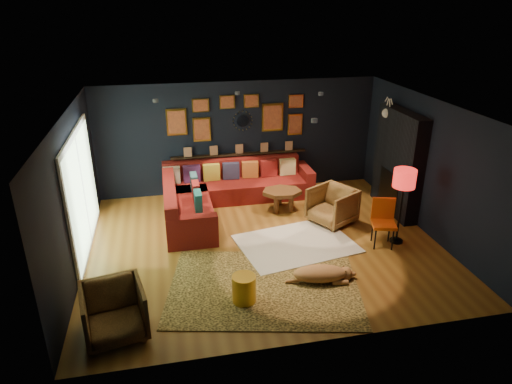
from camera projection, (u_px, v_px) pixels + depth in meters
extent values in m
plane|color=brown|center=(264.00, 244.00, 8.66)|extent=(6.50, 6.50, 0.00)
plane|color=black|center=(239.00, 138.00, 10.62)|extent=(6.50, 0.00, 6.50)
plane|color=black|center=(313.00, 260.00, 5.67)|extent=(6.50, 0.00, 6.50)
plane|color=black|center=(73.00, 195.00, 7.54)|extent=(0.00, 5.50, 5.50)
plane|color=black|center=(429.00, 168.00, 8.76)|extent=(0.00, 5.50, 5.50)
plane|color=silver|center=(265.00, 108.00, 7.64)|extent=(6.50, 6.50, 0.00)
cube|color=maroon|center=(234.00, 189.00, 10.57)|extent=(3.20, 0.95, 0.42)
cube|color=maroon|center=(232.00, 167.00, 10.72)|extent=(3.20, 0.24, 0.46)
cube|color=maroon|center=(305.00, 180.00, 10.84)|extent=(0.22, 0.95, 0.64)
cube|color=maroon|center=(189.00, 214.00, 9.36)|extent=(0.95, 2.20, 0.42)
cube|color=maroon|center=(170.00, 197.00, 9.13)|extent=(0.24, 2.20, 0.46)
cube|color=maroon|center=(192.00, 232.00, 8.42)|extent=(0.95, 0.22, 0.64)
cube|color=beige|center=(172.00, 175.00, 10.28)|extent=(0.38, 0.14, 0.38)
cube|color=#52275B|center=(192.00, 174.00, 10.36)|extent=(0.38, 0.14, 0.38)
cube|color=gold|center=(212.00, 172.00, 10.45)|extent=(0.38, 0.14, 0.38)
cube|color=#2E2D4B|center=(231.00, 171.00, 10.53)|extent=(0.38, 0.14, 0.38)
cube|color=#BA6327|center=(250.00, 169.00, 10.61)|extent=(0.38, 0.14, 0.38)
cube|color=maroon|center=(269.00, 168.00, 10.70)|extent=(0.38, 0.14, 0.38)
cube|color=#D2C37E|center=(287.00, 167.00, 10.78)|extent=(0.38, 0.14, 0.38)
cube|color=#295361|center=(194.00, 183.00, 9.87)|extent=(0.14, 0.38, 0.38)
cube|color=maroon|center=(196.00, 191.00, 9.42)|extent=(0.14, 0.38, 0.38)
cube|color=#1B6C6B|center=(198.00, 201.00, 8.97)|extent=(0.14, 0.38, 0.38)
cube|color=black|center=(239.00, 154.00, 10.71)|extent=(3.20, 0.12, 0.04)
cube|color=gold|center=(177.00, 122.00, 10.16)|extent=(0.45, 0.03, 0.60)
cube|color=#AF562C|center=(177.00, 122.00, 10.14)|extent=(0.38, 0.01, 0.51)
cube|color=gold|center=(202.00, 130.00, 10.34)|extent=(0.40, 0.03, 0.55)
cube|color=#AF562C|center=(202.00, 130.00, 10.32)|extent=(0.34, 0.01, 0.47)
cube|color=gold|center=(201.00, 105.00, 10.12)|extent=(0.38, 0.03, 0.30)
cube|color=#AF562C|center=(201.00, 106.00, 10.11)|extent=(0.32, 0.01, 0.25)
cube|color=gold|center=(272.00, 117.00, 10.57)|extent=(0.50, 0.03, 0.65)
cube|color=#AF562C|center=(273.00, 117.00, 10.55)|extent=(0.42, 0.01, 0.55)
cube|color=gold|center=(295.00, 124.00, 10.75)|extent=(0.35, 0.03, 0.50)
cube|color=#AF562C|center=(295.00, 125.00, 10.73)|extent=(0.30, 0.01, 0.42)
cube|color=gold|center=(296.00, 101.00, 10.53)|extent=(0.35, 0.03, 0.30)
cube|color=#AF562C|center=(296.00, 101.00, 10.52)|extent=(0.30, 0.01, 0.25)
cube|color=gold|center=(227.00, 102.00, 10.21)|extent=(0.35, 0.03, 0.30)
cube|color=#AF562C|center=(227.00, 102.00, 10.20)|extent=(0.30, 0.01, 0.25)
cube|color=gold|center=(251.00, 101.00, 10.32)|extent=(0.35, 0.03, 0.30)
cube|color=#AF562C|center=(251.00, 101.00, 10.30)|extent=(0.30, 0.01, 0.25)
cylinder|color=silver|center=(243.00, 121.00, 10.46)|extent=(0.28, 0.03, 0.28)
cone|color=gold|center=(252.00, 120.00, 10.50)|extent=(0.03, 0.16, 0.03)
cone|color=gold|center=(251.00, 117.00, 10.46)|extent=(0.04, 0.16, 0.04)
cone|color=gold|center=(249.00, 114.00, 10.43)|extent=(0.04, 0.16, 0.04)
cone|color=gold|center=(246.00, 112.00, 10.39)|extent=(0.04, 0.16, 0.04)
cone|color=gold|center=(243.00, 111.00, 10.37)|extent=(0.03, 0.16, 0.03)
cone|color=gold|center=(239.00, 112.00, 10.36)|extent=(0.04, 0.16, 0.04)
cone|color=gold|center=(236.00, 115.00, 10.37)|extent=(0.04, 0.16, 0.04)
cone|color=gold|center=(234.00, 118.00, 10.39)|extent=(0.04, 0.16, 0.04)
cone|color=gold|center=(233.00, 121.00, 10.42)|extent=(0.03, 0.16, 0.03)
cone|color=gold|center=(234.00, 125.00, 10.45)|extent=(0.04, 0.16, 0.04)
cone|color=gold|center=(236.00, 128.00, 10.49)|extent=(0.04, 0.16, 0.04)
cone|color=gold|center=(239.00, 130.00, 10.52)|extent=(0.04, 0.16, 0.04)
cone|color=gold|center=(243.00, 130.00, 10.54)|extent=(0.03, 0.16, 0.03)
cone|color=gold|center=(246.00, 129.00, 10.55)|extent=(0.04, 0.16, 0.04)
cone|color=gold|center=(249.00, 127.00, 10.55)|extent=(0.04, 0.16, 0.04)
cone|color=gold|center=(252.00, 124.00, 10.53)|extent=(0.04, 0.16, 0.04)
cube|color=black|center=(398.00, 163.00, 9.62)|extent=(0.30, 1.60, 2.20)
cube|color=black|center=(392.00, 191.00, 9.86)|extent=(0.20, 0.80, 0.90)
cone|color=white|center=(396.00, 113.00, 9.71)|extent=(0.35, 0.28, 0.28)
sphere|color=white|center=(387.00, 113.00, 9.67)|extent=(0.20, 0.20, 0.20)
cylinder|color=white|center=(390.00, 106.00, 9.55)|extent=(0.02, 0.10, 0.28)
cylinder|color=white|center=(387.00, 104.00, 9.66)|extent=(0.02, 0.10, 0.28)
cube|color=white|center=(82.00, 192.00, 8.17)|extent=(0.04, 2.80, 2.20)
cube|color=#BCE2AD|center=(83.00, 192.00, 8.17)|extent=(0.01, 2.60, 2.00)
cube|color=white|center=(84.00, 192.00, 8.17)|extent=(0.02, 0.06, 2.00)
cylinder|color=black|center=(155.00, 101.00, 8.40)|extent=(0.10, 0.10, 0.06)
cylinder|color=black|center=(237.00, 93.00, 9.05)|extent=(0.10, 0.10, 0.06)
cylinder|color=black|center=(321.00, 94.00, 8.99)|extent=(0.10, 0.10, 0.06)
cylinder|color=black|center=(314.00, 120.00, 7.04)|extent=(0.10, 0.10, 0.06)
cube|color=silver|center=(296.00, 244.00, 8.63)|extent=(2.34, 1.88, 0.03)
cube|color=tan|center=(264.00, 287.00, 7.37)|extent=(3.42, 2.76, 0.02)
cylinder|color=brown|center=(276.00, 205.00, 9.79)|extent=(0.11, 0.11, 0.35)
cylinder|color=brown|center=(291.00, 204.00, 9.86)|extent=(0.11, 0.11, 0.35)
cylinder|color=brown|center=(279.00, 197.00, 10.17)|extent=(0.11, 0.11, 0.35)
cylinder|color=maroon|center=(193.00, 217.00, 9.23)|extent=(0.57, 0.57, 0.37)
imported|color=#C78B41|center=(114.00, 310.00, 6.17)|extent=(0.95, 0.90, 0.84)
imported|color=#C78B41|center=(332.00, 204.00, 9.33)|extent=(1.06, 1.08, 0.83)
cylinder|color=gold|center=(244.00, 289.00, 6.93)|extent=(0.37, 0.37, 0.46)
cylinder|color=black|center=(375.00, 239.00, 8.39)|extent=(0.03, 0.03, 0.45)
cylinder|color=black|center=(393.00, 239.00, 8.37)|extent=(0.03, 0.03, 0.45)
cylinder|color=black|center=(372.00, 231.00, 8.68)|extent=(0.03, 0.03, 0.45)
cylinder|color=black|center=(389.00, 231.00, 8.66)|extent=(0.03, 0.03, 0.45)
cube|color=#F05B15|center=(384.00, 224.00, 8.44)|extent=(0.52, 0.52, 0.06)
cube|color=#F05B15|center=(383.00, 208.00, 8.51)|extent=(0.42, 0.16, 0.42)
cylinder|color=black|center=(396.00, 241.00, 8.73)|extent=(0.25, 0.25, 0.04)
cylinder|color=black|center=(400.00, 212.00, 8.49)|extent=(0.04, 0.04, 1.20)
cylinder|color=red|center=(405.00, 178.00, 8.23)|extent=(0.41, 0.41, 0.34)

